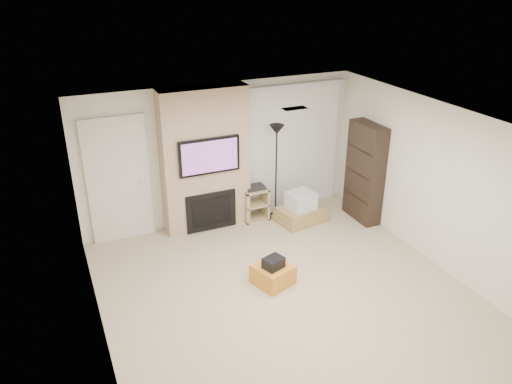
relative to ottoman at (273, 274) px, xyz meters
name	(u,v)px	position (x,y,z in m)	size (l,w,h in m)	color
floor	(290,299)	(0.06, -0.45, -0.15)	(5.00, 5.50, 0.00)	#C2AF8C
ceiling	(296,128)	(0.06, -0.45, 2.35)	(5.00, 5.50, 0.00)	white
wall_back	(221,153)	(0.06, 2.30, 1.10)	(5.00, 2.50, 0.00)	silver
wall_front	(445,359)	(0.06, -3.20, 1.10)	(5.00, 2.50, 0.00)	silver
wall_left	(95,262)	(-2.44, -0.45, 1.10)	(5.50, 2.50, 0.00)	silver
wall_right	(442,188)	(2.56, -0.45, 1.10)	(5.50, 2.50, 0.00)	silver
hvac_vent	(295,108)	(0.46, 0.35, 2.35)	(0.35, 0.18, 0.01)	silver
ottoman	(273,274)	(0.00, 0.00, 0.00)	(0.50, 0.50, 0.30)	orange
black_bag	(274,263)	(-0.02, -0.05, 0.23)	(0.28, 0.22, 0.16)	black
fireplace_wall	(205,161)	(-0.29, 2.09, 1.09)	(1.50, 0.47, 2.50)	tan
entry_door	(119,181)	(-1.74, 2.27, 0.90)	(1.02, 0.11, 2.14)	silver
vertical_blinds	(292,143)	(1.46, 2.25, 1.12)	(1.98, 0.10, 2.37)	silver
floor_lamp	(277,146)	(0.96, 1.90, 1.24)	(0.26, 0.26, 1.77)	black
av_stand	(255,201)	(0.58, 1.99, 0.20)	(0.45, 0.38, 0.66)	tan
box_stack	(300,210)	(1.31, 1.58, 0.07)	(0.94, 0.76, 0.57)	tan
bookshelf	(365,172)	(2.40, 1.23, 0.75)	(0.30, 0.80, 1.80)	black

